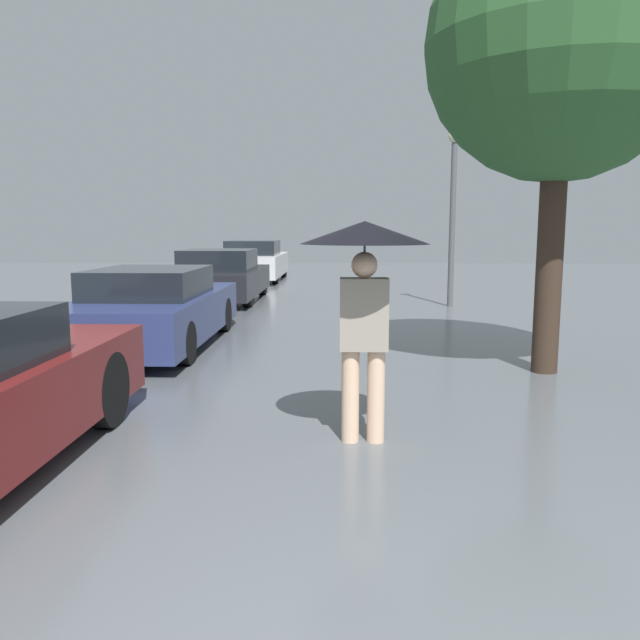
% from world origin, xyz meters
% --- Properties ---
extents(pedestrian, '(1.02, 1.02, 1.78)m').
position_xyz_m(pedestrian, '(-0.17, 3.77, 1.42)').
color(pedestrian, beige).
rests_on(pedestrian, ground_plane).
extents(parked_car_second, '(1.71, 4.25, 1.16)m').
position_xyz_m(parked_car_second, '(-3.10, 7.87, 0.55)').
color(parked_car_second, navy).
rests_on(parked_car_second, ground_plane).
extents(parked_car_third, '(1.89, 4.19, 1.23)m').
position_xyz_m(parked_car_third, '(-3.26, 13.74, 0.58)').
color(parked_car_third, black).
rests_on(parked_car_third, ground_plane).
extents(parked_car_farthest, '(1.90, 4.60, 1.33)m').
position_xyz_m(parked_car_farthest, '(-3.27, 19.72, 0.62)').
color(parked_car_farthest, silver).
rests_on(parked_car_farthest, ground_plane).
extents(tree, '(3.07, 3.07, 5.32)m').
position_xyz_m(tree, '(2.11, 6.34, 3.76)').
color(tree, '#38281E').
rests_on(tree, ground_plane).
extents(street_lamp, '(0.28, 0.28, 3.82)m').
position_xyz_m(street_lamp, '(2.08, 12.78, 2.31)').
color(street_lamp, '#515456').
rests_on(street_lamp, ground_plane).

